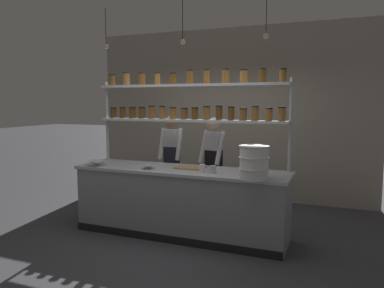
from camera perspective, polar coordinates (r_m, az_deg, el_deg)
name	(u,v)px	position (r m, az deg, el deg)	size (l,w,h in m)	color
ground_plane	(181,234)	(5.33, -1.71, -13.55)	(40.00, 40.00, 0.00)	#3D3D42
back_wall	(229,114)	(7.16, 5.63, 4.58)	(5.35, 0.12, 3.19)	#9E9384
prep_counter	(181,202)	(5.19, -1.73, -8.79)	(2.95, 0.76, 0.92)	gray
spice_shelf_unit	(190,105)	(5.31, -0.25, 5.93)	(2.83, 0.28, 2.27)	#B7BABF
chef_left	(172,158)	(6.03, -3.12, -2.17)	(0.38, 0.30, 1.61)	black
chef_center	(213,162)	(5.70, 3.29, -2.80)	(0.40, 0.33, 1.59)	black
container_stack	(254,162)	(4.43, 9.42, -2.79)	(0.35, 0.35, 0.40)	white
cutting_board	(190,168)	(5.10, -0.28, -3.62)	(0.40, 0.26, 0.02)	#A88456
prep_bowl_near_left	(148,167)	(5.11, -6.65, -3.51)	(0.17, 0.17, 0.05)	#B2B7BC
prep_bowl_center_front	(97,163)	(5.48, -14.21, -2.88)	(0.26, 0.26, 0.07)	silver
serving_cup_front	(203,168)	(4.82, 1.62, -3.75)	(0.08, 0.08, 0.10)	silver
serving_cup_by_board	(213,169)	(4.77, 3.23, -3.88)	(0.08, 0.08, 0.10)	#B2B7BC
pendant_light_row	(180,40)	(5.07, -1.80, 15.56)	(2.34, 0.07, 0.57)	black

